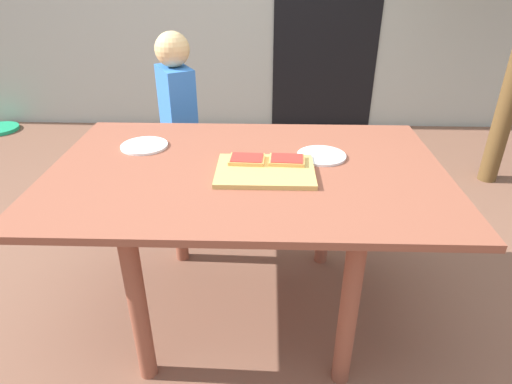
{
  "coord_description": "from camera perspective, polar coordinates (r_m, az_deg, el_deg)",
  "views": [
    {
      "loc": [
        0.08,
        -1.48,
        1.4
      ],
      "look_at": [
        0.04,
        0.0,
        0.6
      ],
      "focal_mm": 30.51,
      "sensor_mm": 36.0,
      "label": 1
    }
  ],
  "objects": [
    {
      "name": "dining_table",
      "position": [
        1.68,
        -1.2,
        0.37
      ],
      "size": [
        1.48,
        0.97,
        0.7
      ],
      "color": "brown",
      "rests_on": "ground"
    },
    {
      "name": "pizza_slice_far_left",
      "position": [
        1.64,
        -1.27,
        4.31
      ],
      "size": [
        0.14,
        0.1,
        0.02
      ],
      "color": "#E6A454",
      "rests_on": "cutting_board"
    },
    {
      "name": "child_left",
      "position": [
        2.39,
        -10.12,
        9.19
      ],
      "size": [
        0.24,
        0.28,
        1.08
      ],
      "color": "#302055",
      "rests_on": "ground"
    },
    {
      "name": "pizza_slice_far_right",
      "position": [
        1.64,
        4.06,
        4.22
      ],
      "size": [
        0.14,
        0.1,
        0.02
      ],
      "color": "#E6A454",
      "rests_on": "cutting_board"
    },
    {
      "name": "ground_plane",
      "position": [
        2.04,
        -1.02,
        -14.88
      ],
      "size": [
        16.0,
        16.0,
        0.0
      ],
      "primitive_type": "plane",
      "color": "brown"
    },
    {
      "name": "plate_white_left",
      "position": [
        1.88,
        -14.44,
        5.9
      ],
      "size": [
        0.19,
        0.19,
        0.01
      ],
      "primitive_type": "cylinder",
      "color": "white",
      "rests_on": "dining_table"
    },
    {
      "name": "house_door",
      "position": [
        3.96,
        9.44,
        22.38
      ],
      "size": [
        0.9,
        0.02,
        2.0
      ],
      "primitive_type": "cube",
      "color": "black",
      "rests_on": "ground"
    },
    {
      "name": "cutting_board",
      "position": [
        1.59,
        1.22,
        2.78
      ],
      "size": [
        0.36,
        0.26,
        0.02
      ],
      "primitive_type": "cube",
      "color": "tan",
      "rests_on": "dining_table"
    },
    {
      "name": "plate_white_right",
      "position": [
        1.74,
        8.57,
        4.74
      ],
      "size": [
        0.19,
        0.19,
        0.01
      ],
      "primitive_type": "cylinder",
      "color": "white",
      "rests_on": "dining_table"
    }
  ]
}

